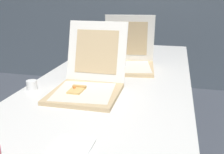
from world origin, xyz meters
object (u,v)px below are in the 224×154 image
object	(u,v)px
table	(115,83)
pizza_box_middle	(128,61)
pizza_box_front	(88,83)
cup_white_near_left	(32,85)
cup_white_mid	(74,69)
napkin_pile	(70,149)

from	to	relation	value
table	pizza_box_middle	bearing A→B (deg)	79.16
pizza_box_front	cup_white_near_left	distance (m)	0.34
pizza_box_front	cup_white_mid	size ratio (longest dim) A/B	8.09
cup_white_near_left	cup_white_mid	world-z (taller)	same
napkin_pile	table	bearing A→B (deg)	92.28
pizza_box_middle	cup_white_near_left	world-z (taller)	pizza_box_middle
cup_white_near_left	cup_white_mid	xyz separation A→B (m)	(0.12, 0.37, 0.00)
cup_white_mid	pizza_box_front	bearing A→B (deg)	-56.91
table	pizza_box_front	size ratio (longest dim) A/B	4.80
cup_white_near_left	napkin_pile	xyz separation A→B (m)	(0.47, -0.54, -0.02)
pizza_box_front	cup_white_near_left	size ratio (longest dim) A/B	8.09
pizza_box_middle	napkin_pile	distance (m)	1.13
pizza_box_middle	napkin_pile	size ratio (longest dim) A/B	2.42
pizza_box_middle	napkin_pile	xyz separation A→B (m)	(-0.01, -1.12, -0.05)
table	pizza_box_front	xyz separation A→B (m)	(-0.09, -0.31, 0.10)
pizza_box_front	pizza_box_middle	distance (m)	0.56
table	cup_white_mid	size ratio (longest dim) A/B	38.83
cup_white_near_left	napkin_pile	bearing A→B (deg)	-48.98
pizza_box_front	cup_white_mid	bearing A→B (deg)	122.46
table	cup_white_near_left	distance (m)	0.56
napkin_pile	pizza_box_middle	bearing A→B (deg)	89.47
pizza_box_middle	cup_white_mid	world-z (taller)	pizza_box_middle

